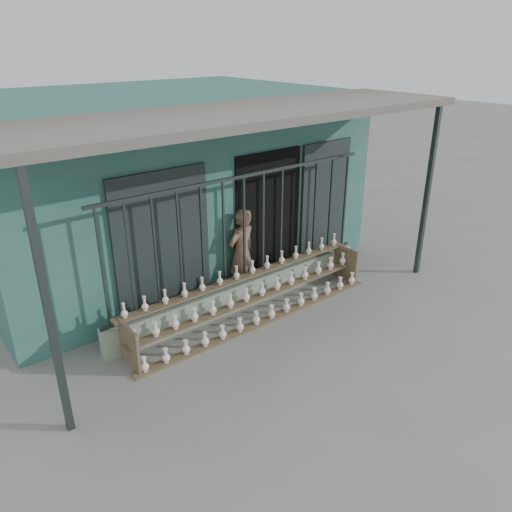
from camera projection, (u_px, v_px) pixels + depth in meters
ground at (297, 338)px, 7.51m from camera, size 60.00×60.00×0.00m
workshop_building at (155, 176)px, 9.88m from camera, size 7.40×6.60×3.21m
parapet_wall at (245, 293)px, 8.35m from camera, size 5.00×0.20×0.45m
security_fence at (244, 230)px, 7.90m from camera, size 5.00×0.04×1.80m
shelf_rack at (255, 297)px, 7.93m from camera, size 4.50×0.68×0.85m
elderly_woman at (242, 253)px, 8.46m from camera, size 0.63×0.47×1.57m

